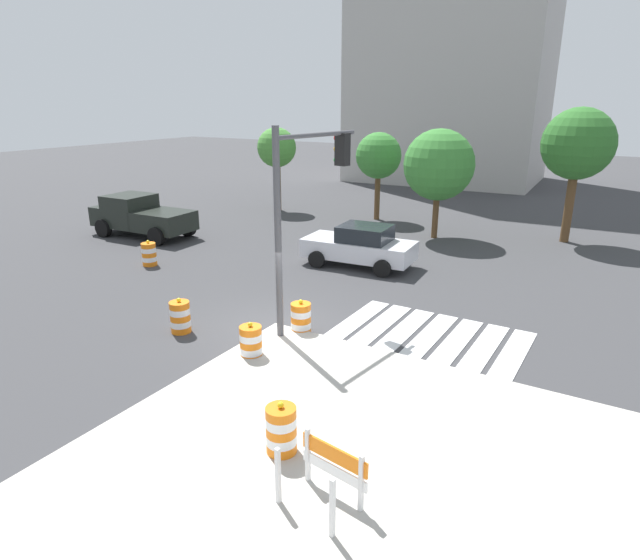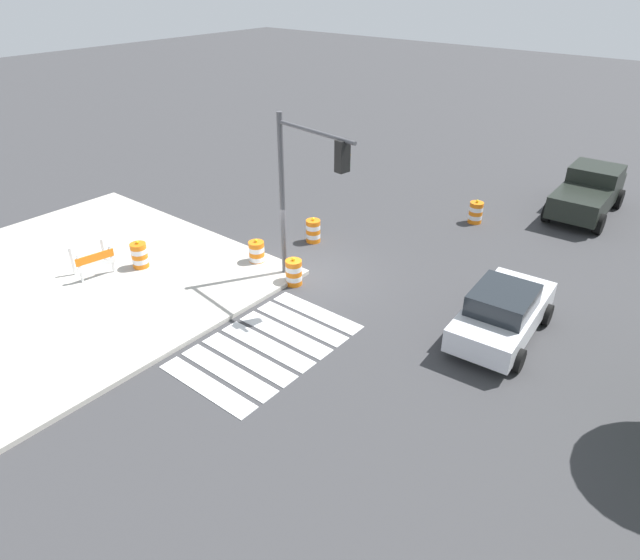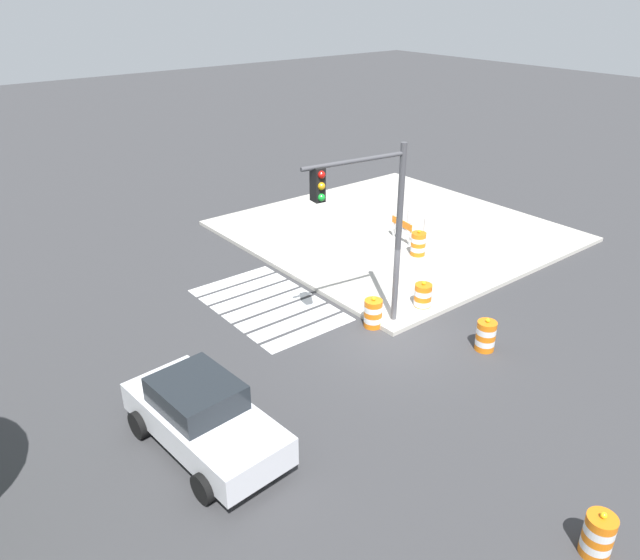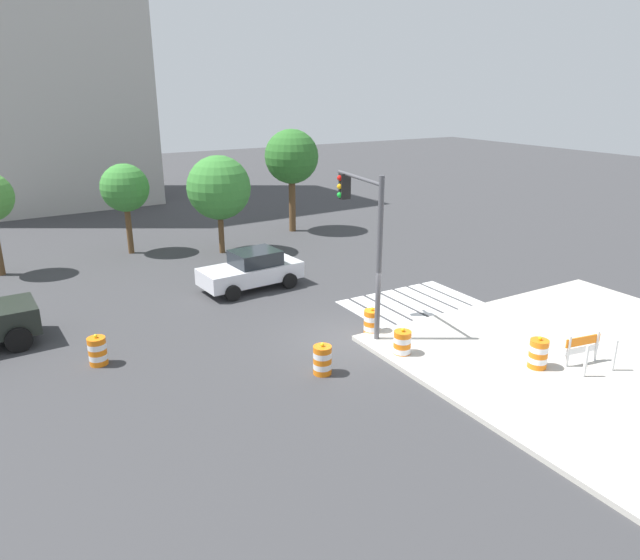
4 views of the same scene
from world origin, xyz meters
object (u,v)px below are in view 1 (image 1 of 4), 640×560
at_px(sports_car, 360,246).
at_px(traffic_barrel_median_near, 180,317).
at_px(traffic_barrel_on_sidewalk, 281,430).
at_px(street_tree_streetside_far, 439,165).
at_px(traffic_barrel_near_corner, 251,343).
at_px(traffic_barrel_crosswalk_end, 301,319).
at_px(traffic_light_pole, 306,192).
at_px(construction_barricade, 328,469).
at_px(pickup_truck, 139,216).
at_px(street_tree_streetside_mid, 277,149).
at_px(street_tree_corner_lot, 578,145).
at_px(street_tree_streetside_near, 379,156).
at_px(traffic_barrel_median_far, 149,254).

bearing_deg(sports_car, traffic_barrel_median_near, -99.78).
distance_m(traffic_barrel_on_sidewalk, street_tree_streetside_far, 17.93).
bearing_deg(traffic_barrel_near_corner, traffic_barrel_crosswalk_end, 83.73).
bearing_deg(traffic_light_pole, traffic_barrel_median_near, -143.64).
relative_size(traffic_barrel_crosswalk_end, construction_barricade, 0.76).
height_order(traffic_barrel_near_corner, traffic_barrel_crosswalk_end, same).
height_order(pickup_truck, traffic_barrel_median_near, pickup_truck).
relative_size(traffic_barrel_crosswalk_end, street_tree_streetside_mid, 0.22).
distance_m(traffic_barrel_median_near, street_tree_corner_lot, 18.68).
relative_size(street_tree_streetside_mid, street_tree_streetside_far, 0.94).
distance_m(traffic_barrel_on_sidewalk, street_tree_corner_lot, 20.21).
height_order(construction_barricade, street_tree_streetside_near, street_tree_streetside_near).
bearing_deg(traffic_barrel_on_sidewalk, traffic_light_pole, 117.76).
bearing_deg(street_tree_streetside_far, pickup_truck, -150.65).
relative_size(traffic_barrel_near_corner, traffic_barrel_crosswalk_end, 1.00).
xyz_separation_m(sports_car, pickup_truck, (-11.25, -0.97, 0.16)).
distance_m(construction_barricade, street_tree_corner_lot, 20.73).
relative_size(traffic_light_pole, street_tree_streetside_far, 1.10).
bearing_deg(traffic_barrel_median_far, sports_car, 30.49).
xyz_separation_m(traffic_barrel_median_near, street_tree_streetside_far, (2.38, 14.18, 2.93)).
xyz_separation_m(traffic_barrel_on_sidewalk, construction_barricade, (1.35, -0.65, 0.12)).
relative_size(sports_car, street_tree_streetside_mid, 0.94).
relative_size(construction_barricade, street_tree_corner_lot, 0.23).
relative_size(traffic_barrel_near_corner, traffic_barrel_median_near, 1.00).
bearing_deg(traffic_light_pole, street_tree_streetside_far, 92.32).
xyz_separation_m(pickup_truck, traffic_light_pole, (12.69, -5.21, 2.94)).
relative_size(traffic_barrel_crosswalk_end, street_tree_streetside_far, 0.20).
bearing_deg(traffic_barrel_on_sidewalk, street_tree_streetside_near, 110.54).
distance_m(traffic_barrel_median_near, street_tree_streetside_mid, 17.92).
distance_m(sports_car, pickup_truck, 11.29).
relative_size(traffic_barrel_near_corner, construction_barricade, 0.76).
relative_size(traffic_barrel_median_near, street_tree_streetside_far, 0.20).
height_order(traffic_barrel_on_sidewalk, street_tree_streetside_near, street_tree_streetside_near).
height_order(traffic_barrel_near_corner, street_tree_streetside_mid, street_tree_streetside_mid).
bearing_deg(street_tree_streetside_far, traffic_light_pole, -87.68).
xyz_separation_m(construction_barricade, street_tree_streetside_far, (-4.64, 18.05, 2.66)).
height_order(traffic_barrel_median_far, construction_barricade, construction_barricade).
distance_m(construction_barricade, traffic_light_pole, 7.95).
bearing_deg(street_tree_streetside_mid, sports_car, -39.33).
bearing_deg(traffic_barrel_median_near, traffic_barrel_on_sidewalk, -29.55).
distance_m(sports_car, street_tree_streetside_far, 6.50).
bearing_deg(construction_barricade, pickup_truck, 146.40).
distance_m(traffic_barrel_median_far, street_tree_corner_lot, 18.75).
relative_size(sports_car, traffic_barrel_median_near, 4.34).
xyz_separation_m(traffic_barrel_crosswalk_end, traffic_light_pole, (-0.10, 0.48, 3.46)).
bearing_deg(traffic_barrel_median_near, street_tree_corner_lot, 64.79).
xyz_separation_m(street_tree_streetside_near, street_tree_streetside_mid, (-6.07, -0.67, 0.16)).
bearing_deg(construction_barricade, street_tree_streetside_mid, 126.92).
height_order(traffic_barrel_median_near, street_tree_corner_lot, street_tree_corner_lot).
bearing_deg(street_tree_streetside_far, traffic_barrel_near_corner, -88.51).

